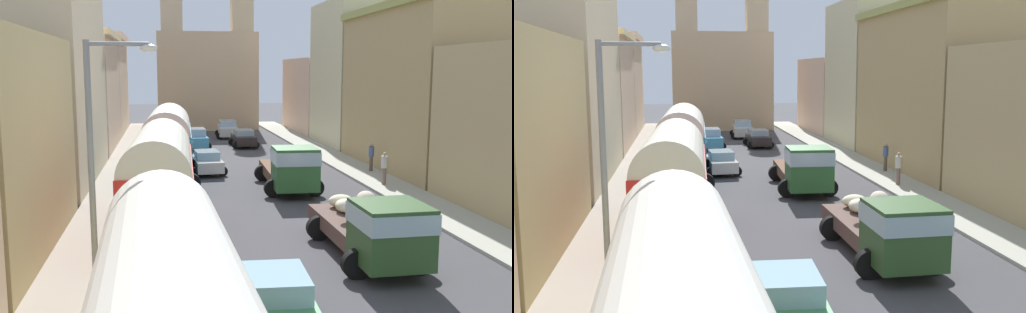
% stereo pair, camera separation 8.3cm
% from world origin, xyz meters
% --- Properties ---
extents(ground_plane, '(154.00, 154.00, 0.00)m').
position_xyz_m(ground_plane, '(0.00, 27.00, 0.00)').
color(ground_plane, '#424145').
extents(sidewalk_left, '(2.50, 70.00, 0.14)m').
position_xyz_m(sidewalk_left, '(-7.25, 27.00, 0.07)').
color(sidewalk_left, '#A09587').
rests_on(sidewalk_left, ground).
extents(sidewalk_right, '(2.50, 70.00, 0.14)m').
position_xyz_m(sidewalk_right, '(7.25, 27.00, 0.07)').
color(sidewalk_right, '#ABAC9D').
rests_on(sidewalk_right, ground).
extents(building_left_2, '(5.12, 13.58, 13.52)m').
position_xyz_m(building_left_2, '(-11.06, 27.61, 6.76)').
color(building_left_2, beige).
rests_on(building_left_2, ground).
extents(building_left_3, '(6.42, 12.00, 9.13)m').
position_xyz_m(building_left_3, '(-11.42, 41.18, 4.58)').
color(building_left_3, beige).
rests_on(building_left_3, ground).
extents(building_left_4, '(5.51, 12.09, 9.74)m').
position_xyz_m(building_left_4, '(-11.00, 53.47, 4.90)').
color(building_left_4, beige).
rests_on(building_left_4, ground).
extents(building_right_2, '(6.03, 14.10, 10.24)m').
position_xyz_m(building_right_2, '(11.24, 28.30, 5.14)').
color(building_right_2, tan).
rests_on(building_right_2, ground).
extents(building_right_3, '(5.83, 9.35, 11.80)m').
position_xyz_m(building_right_3, '(11.42, 40.38, 5.90)').
color(building_right_3, beige).
rests_on(building_right_3, ground).
extents(building_right_4, '(4.35, 11.82, 7.43)m').
position_xyz_m(building_right_4, '(10.67, 51.20, 3.72)').
color(building_right_4, beige).
rests_on(building_right_4, ground).
extents(distant_church, '(10.45, 6.28, 17.60)m').
position_xyz_m(distant_church, '(-0.00, 56.30, 5.94)').
color(distant_church, tan).
rests_on(distant_church, ground).
extents(parked_bus_1, '(3.37, 8.25, 4.21)m').
position_xyz_m(parked_bus_1, '(-4.83, 14.90, 2.35)').
color(parked_bus_1, red).
rests_on(parked_bus_1, ground).
extents(parked_bus_2, '(3.56, 8.52, 4.25)m').
position_xyz_m(parked_bus_2, '(-4.44, 25.94, 2.34)').
color(parked_bus_2, teal).
rests_on(parked_bus_2, ground).
extents(cargo_truck_0, '(2.98, 6.81, 2.29)m').
position_xyz_m(cargo_truck_0, '(1.98, 11.45, 1.23)').
color(cargo_truck_0, '#2C4D25').
rests_on(cargo_truck_0, ground).
extents(cargo_truck_1, '(3.21, 7.29, 2.51)m').
position_xyz_m(cargo_truck_1, '(1.72, 22.74, 1.30)').
color(cargo_truck_1, '#2C602F').
rests_on(cargo_truck_1, ground).
extents(car_0, '(2.26, 4.00, 1.45)m').
position_xyz_m(car_0, '(1.78, 40.56, 0.74)').
color(car_0, '#2B2222').
rests_on(car_0, ground).
extents(car_1, '(2.41, 4.13, 1.63)m').
position_xyz_m(car_1, '(1.22, 47.30, 0.81)').
color(car_1, silver).
rests_on(car_1, ground).
extents(car_2, '(2.50, 3.70, 1.46)m').
position_xyz_m(car_2, '(-2.14, 7.10, 0.74)').
color(car_2, '#488B55').
rests_on(car_2, ground).
extents(car_3, '(2.32, 3.86, 1.40)m').
position_xyz_m(car_3, '(-2.13, 28.73, 0.71)').
color(car_3, silver).
rests_on(car_3, ground).
extents(car_4, '(2.44, 4.22, 1.62)m').
position_xyz_m(car_4, '(-2.19, 40.29, 0.81)').
color(car_4, '#4090C0').
rests_on(car_4, ground).
extents(pedestrian_0, '(0.41, 0.41, 1.88)m').
position_xyz_m(pedestrian_0, '(7.01, 23.15, 1.07)').
color(pedestrian_0, '#776259').
rests_on(pedestrian_0, ground).
extents(pedestrian_2, '(0.43, 0.43, 1.88)m').
position_xyz_m(pedestrian_2, '(7.78, 27.15, 1.08)').
color(pedestrian_2, brown).
rests_on(pedestrian_2, ground).
extents(streetlamp_near, '(1.83, 0.28, 6.97)m').
position_xyz_m(streetlamp_near, '(-6.26, 9.18, 4.14)').
color(streetlamp_near, gray).
rests_on(streetlamp_near, ground).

